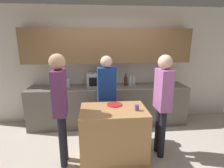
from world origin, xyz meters
TOP-DOWN VIEW (x-y plane):
  - ground_plane at (0.00, 0.00)m, footprint 14.00×14.00m
  - back_wall at (0.00, 1.66)m, footprint 6.40×0.40m
  - back_counter at (0.00, 1.39)m, footprint 3.60×0.62m
  - kitchen_island at (-0.02, 0.12)m, footprint 1.06×0.70m
  - microwave at (-0.23, 1.44)m, footprint 0.52×0.39m
  - toaster at (-1.00, 1.44)m, footprint 0.26×0.16m
  - potted_plant at (1.38, 1.44)m, footprint 0.14×0.14m
  - bottle_0 at (0.40, 1.43)m, footprint 0.08×0.08m
  - bottle_1 at (0.50, 1.38)m, footprint 0.07×0.07m
  - bottle_2 at (0.59, 1.43)m, footprint 0.09×0.09m
  - plate_on_island at (0.02, 0.31)m, footprint 0.26×0.26m
  - cup_0 at (0.34, 0.04)m, footprint 0.07×0.07m
  - person_left at (0.79, 0.15)m, footprint 0.23×0.35m
  - person_center at (-0.09, 0.73)m, footprint 0.36×0.23m
  - person_right at (-0.83, 0.07)m, footprint 0.23×0.35m

SIDE VIEW (x-z plane):
  - ground_plane at x=0.00m, z-range 0.00..0.00m
  - kitchen_island at x=-0.02m, z-range 0.00..0.89m
  - back_counter at x=0.00m, z-range 0.00..0.92m
  - plate_on_island at x=0.02m, z-range 0.89..0.90m
  - cup_0 at x=0.34m, z-range 0.89..0.98m
  - person_center at x=-0.09m, z-range 0.16..1.84m
  - toaster at x=-1.00m, z-range 0.92..1.10m
  - bottle_2 at x=0.59m, z-range 0.89..1.13m
  - bottle_1 at x=0.50m, z-range 0.89..1.16m
  - bottle_0 at x=0.40m, z-range 0.89..1.18m
  - person_left at x=0.79m, z-range 0.17..1.91m
  - person_right at x=-0.83m, z-range 0.18..1.95m
  - microwave at x=-0.23m, z-range 0.92..1.22m
  - potted_plant at x=1.38m, z-range 0.92..1.32m
  - back_wall at x=0.00m, z-range 0.19..2.89m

